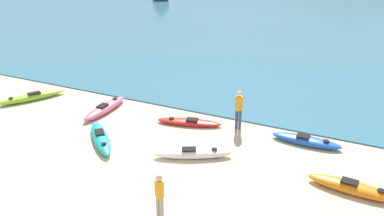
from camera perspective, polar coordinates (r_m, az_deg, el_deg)
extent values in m
plane|color=beige|center=(15.59, -9.80, -10.70)|extent=(400.00, 400.00, 0.00)
cube|color=teal|center=(53.97, 17.49, 12.96)|extent=(160.00, 70.00, 0.06)
ellipsoid|color=blue|center=(18.99, 14.31, -4.02)|extent=(2.86, 0.78, 0.31)
cube|color=black|center=(18.94, 13.95, -3.46)|extent=(0.52, 0.41, 0.05)
cylinder|color=black|center=(18.80, 16.68, -4.02)|extent=(0.26, 0.26, 0.02)
ellipsoid|color=white|center=(17.41, 0.11, -5.79)|extent=(2.98, 1.96, 0.34)
cube|color=black|center=(17.31, -0.39, -5.24)|extent=(0.65, 0.56, 0.05)
cylinder|color=black|center=(17.37, 2.86, -5.23)|extent=(0.22, 0.22, 0.02)
ellipsoid|color=orange|center=(16.28, 19.83, -9.52)|extent=(3.15, 0.98, 0.36)
cube|color=black|center=(16.20, 19.39, -8.79)|extent=(0.59, 0.44, 0.05)
cylinder|color=black|center=(16.11, 22.90, -9.61)|extent=(0.25, 0.25, 0.02)
ellipsoid|color=#E5668C|center=(21.79, -11.03, -0.03)|extent=(0.70, 3.14, 0.36)
cube|color=black|center=(21.60, -11.31, 0.31)|extent=(0.37, 0.57, 0.05)
cylinder|color=black|center=(22.36, -9.79, 1.20)|extent=(0.23, 0.23, 0.02)
ellipsoid|color=red|center=(20.09, -0.38, -1.80)|extent=(2.99, 1.41, 0.24)
cube|color=black|center=(20.01, 0.03, -1.46)|extent=(0.60, 0.50, 0.05)
cylinder|color=black|center=(20.19, -2.61, -1.28)|extent=(0.24, 0.24, 0.02)
ellipsoid|color=#8CCC2D|center=(24.17, -19.77, 1.30)|extent=(2.27, 3.34, 0.33)
cube|color=black|center=(24.14, -19.43, 1.81)|extent=(0.60, 0.71, 0.05)
cylinder|color=black|center=(23.92, -22.03, 1.19)|extent=(0.21, 0.21, 0.02)
ellipsoid|color=teal|center=(18.94, -11.53, -3.76)|extent=(2.74, 2.71, 0.35)
cube|color=black|center=(18.99, -11.66, -3.01)|extent=(0.65, 0.65, 0.05)
cylinder|color=black|center=(18.06, -11.13, -4.44)|extent=(0.21, 0.21, 0.02)
cylinder|color=gray|center=(14.11, -4.35, -12.44)|extent=(0.12, 0.12, 0.79)
cylinder|color=gray|center=(14.05, -3.84, -12.59)|extent=(0.12, 0.12, 0.79)
cube|color=orange|center=(13.70, -4.18, -10.22)|extent=(0.28, 0.26, 0.56)
cylinder|color=orange|center=(13.74, -4.61, -10.04)|extent=(0.08, 0.08, 0.53)
cylinder|color=orange|center=(13.64, -3.74, -10.29)|extent=(0.08, 0.08, 0.53)
sphere|color=tan|center=(13.49, -4.22, -8.82)|extent=(0.21, 0.21, 0.21)
cylinder|color=#384260|center=(19.71, 5.67, -1.41)|extent=(0.13, 0.13, 0.89)
cylinder|color=#384260|center=(19.66, 6.10, -1.49)|extent=(0.13, 0.13, 0.89)
cube|color=orange|center=(19.38, 5.98, 0.60)|extent=(0.32, 0.31, 0.63)
cylinder|color=orange|center=(19.42, 5.61, 0.71)|extent=(0.09, 0.09, 0.60)
cylinder|color=orange|center=(19.34, 6.35, 0.57)|extent=(0.09, 0.09, 0.60)
sphere|color=beige|center=(19.22, 6.03, 1.81)|extent=(0.24, 0.24, 0.24)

